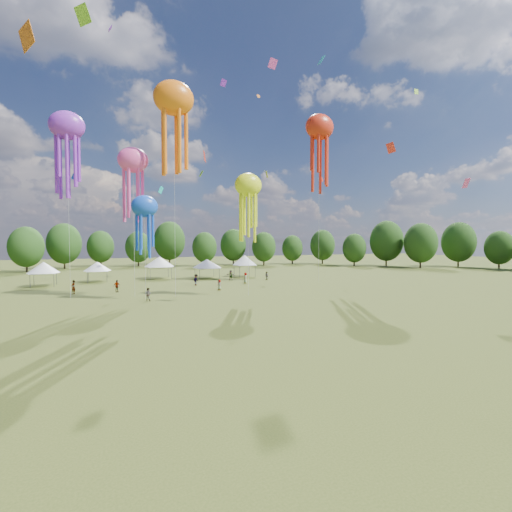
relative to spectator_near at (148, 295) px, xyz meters
name	(u,v)px	position (x,y,z in m)	size (l,w,h in m)	color
ground	(395,388)	(8.57, -31.53, -0.79)	(300.00, 300.00, 0.00)	#384416
spectator_near	(148,295)	(0.00, 0.00, 0.00)	(0.77, 0.60, 1.59)	gray
spectators_far	(207,279)	(10.91, 13.39, 0.10)	(32.56, 13.10, 1.92)	gray
festival_tents	(164,263)	(5.37, 24.11, 2.30)	(40.39, 10.14, 4.42)	#47474C
show_kites	(215,150)	(10.00, 4.92, 19.51)	(44.21, 13.52, 29.73)	#FD4AA1
small_kites	(200,86)	(8.30, 6.96, 29.06)	(76.47, 57.41, 43.47)	#FD4AA1
treeline	(155,245)	(4.70, 30.99, 5.75)	(201.57, 95.24, 13.43)	#38281C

